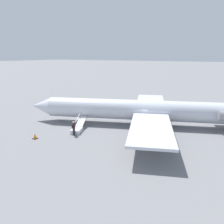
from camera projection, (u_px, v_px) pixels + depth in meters
The scene contains 5 objects.
ground_plane at pixel (141, 125), 29.92m from camera, with size 600.00×600.00×0.00m, color slate.
airplane_main at pixel (149, 110), 29.22m from camera, with size 31.01×24.21×7.10m.
boarding_stairs at pixel (78, 128), 27.34m from camera, with size 2.37×4.11×1.75m.
passenger at pixel (74, 127), 25.85m from camera, with size 0.44×0.57×1.74m.
traffic_cone_near_stairs at pixel (35, 136), 24.97m from camera, with size 0.55×0.55×0.61m.
Camera 1 is at (-10.84, 26.63, 9.34)m, focal length 35.00 mm.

